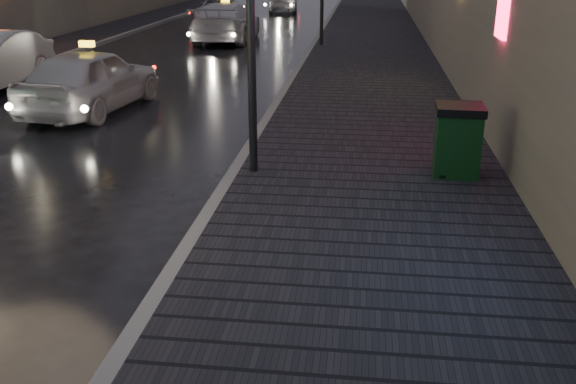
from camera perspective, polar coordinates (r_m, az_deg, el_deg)
name	(u,v)px	position (r m, az deg, el deg)	size (l,w,h in m)	color
sidewalk	(372,51)	(25.56, 7.49, 12.34)	(4.60, 58.00, 0.15)	black
curb	(310,50)	(25.65, 2.00, 12.53)	(0.20, 58.00, 0.15)	slate
sidewalk_far	(62,45)	(28.40, -19.47, 12.19)	(2.40, 58.00, 0.15)	black
curb_far	(92,46)	(27.86, -17.01, 12.32)	(0.20, 58.00, 0.15)	slate
trash_bin	(457,139)	(11.06, 14.83, 4.54)	(0.81, 0.81, 1.19)	black
taxi_near	(91,79)	(16.44, -17.14, 9.54)	(1.84, 4.56, 1.55)	silver
taxi_mid	(226,22)	(28.74, -5.53, 14.82)	(2.29, 5.64, 1.64)	silver
taxi_far	(218,10)	(36.69, -6.24, 15.77)	(2.14, 4.64, 1.29)	silver
car_far	(283,0)	(42.91, -0.43, 16.73)	(1.80, 4.48, 1.53)	#A3A2AA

